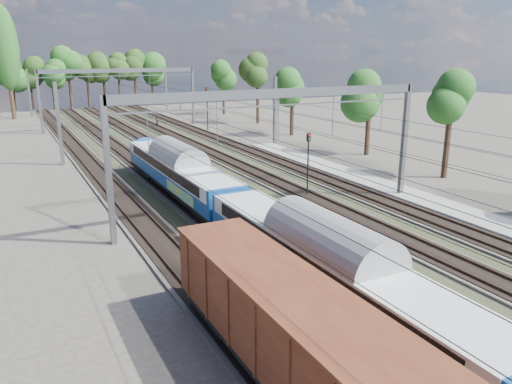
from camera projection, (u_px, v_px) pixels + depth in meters
name	position (u px, v px, depth m)	size (l,w,h in m)	color
track_bed	(201.00, 172.00, 48.48)	(21.00, 130.00, 0.34)	#47423A
catenary	(176.00, 100.00, 53.50)	(25.65, 130.00, 9.00)	slate
tree_belt	(131.00, 72.00, 89.37)	(39.18, 100.38, 11.80)	black
poplar	(5.00, 49.00, 84.28)	(4.40, 4.40, 19.04)	black
emu_train	(336.00, 261.00, 21.81)	(2.97, 62.75, 4.34)	black
freight_boxcar	(293.00, 334.00, 16.59)	(3.05, 14.72, 3.80)	black
worker	(157.00, 122.00, 78.18)	(0.58, 0.38, 1.60)	black
signal_near	(308.00, 157.00, 39.71)	(0.36, 0.33, 5.19)	black
signal_far	(207.00, 103.00, 74.32)	(0.42, 0.39, 6.33)	black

